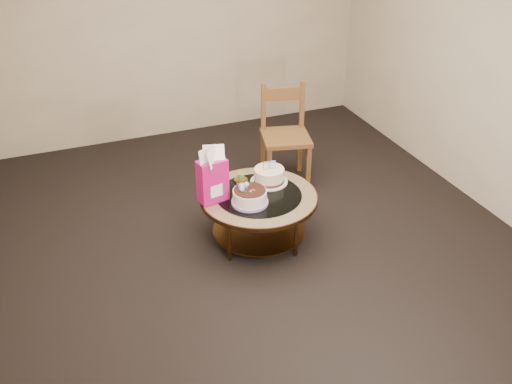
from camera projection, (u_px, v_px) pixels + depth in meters
name	position (u px, v px, depth m)	size (l,w,h in m)	color
ground	(259.00, 238.00, 5.13)	(5.00, 5.00, 0.00)	black
room_walls	(259.00, 73.00, 4.34)	(4.52, 5.02, 2.61)	#C5B695
coffee_table	(259.00, 203.00, 4.94)	(1.02, 1.02, 0.46)	#543418
decorated_cake	(250.00, 197.00, 4.75)	(0.31, 0.31, 0.18)	#A98CC6
cream_cake	(269.00, 176.00, 5.05)	(0.33, 0.33, 0.21)	silver
gift_bag	(212.00, 175.00, 4.70)	(0.26, 0.21, 0.49)	#BE1176
pillar_candle	(241.00, 178.00, 5.08)	(0.12, 0.12, 0.09)	#EECA62
dining_chair	(285.00, 135.00, 5.80)	(0.56, 0.56, 1.02)	brown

